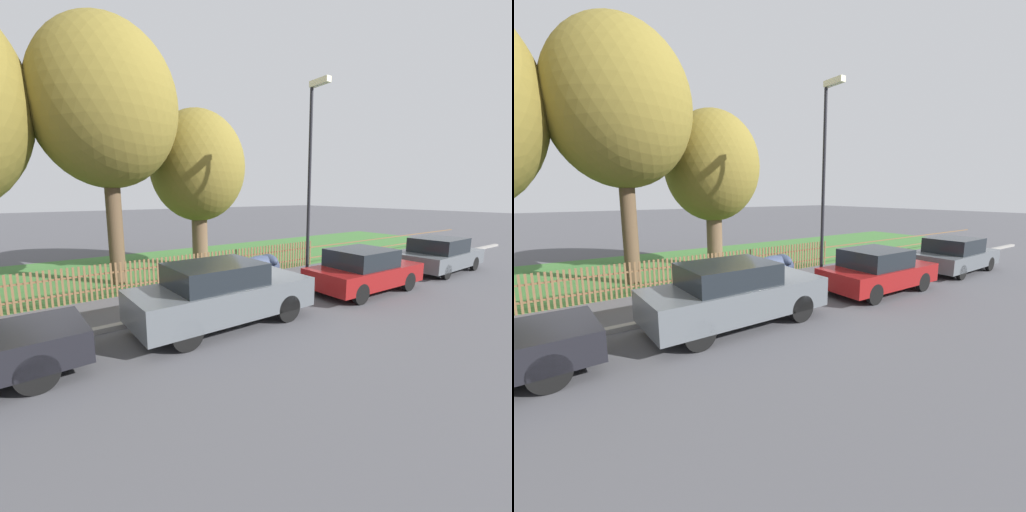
# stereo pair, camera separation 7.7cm
# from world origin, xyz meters

# --- Properties ---
(ground_plane) EXTENTS (120.00, 120.00, 0.00)m
(ground_plane) POSITION_xyz_m (0.00, 0.00, 0.00)
(ground_plane) COLOR #4C4C51
(kerb_stone) EXTENTS (37.20, 0.20, 0.12)m
(kerb_stone) POSITION_xyz_m (0.00, 0.10, 0.06)
(kerb_stone) COLOR gray
(kerb_stone) RESTS_ON ground
(grass_strip) EXTENTS (37.20, 7.38, 0.01)m
(grass_strip) POSITION_xyz_m (0.00, 6.42, 0.01)
(grass_strip) COLOR #3D7033
(grass_strip) RESTS_ON ground
(park_fence) EXTENTS (37.20, 0.05, 1.06)m
(park_fence) POSITION_xyz_m (-0.00, 2.74, 0.53)
(park_fence) COLOR brown
(park_fence) RESTS_ON ground
(parked_car_black_saloon) EXTENTS (4.33, 1.83, 1.51)m
(parked_car_black_saloon) POSITION_xyz_m (-1.05, -1.07, 0.77)
(parked_car_black_saloon) COLOR #51565B
(parked_car_black_saloon) RESTS_ON ground
(parked_car_navy_estate) EXTENTS (3.86, 1.82, 1.38)m
(parked_car_navy_estate) POSITION_xyz_m (4.02, -1.27, 0.70)
(parked_car_navy_estate) COLOR maroon
(parked_car_navy_estate) RESTS_ON ground
(parked_car_red_compact) EXTENTS (4.03, 1.92, 1.37)m
(parked_car_red_compact) POSITION_xyz_m (8.92, -1.23, 0.68)
(parked_car_red_compact) COLOR #51565B
(parked_car_red_compact) RESTS_ON ground
(covered_motorcycle) EXTENTS (1.91, 0.79, 1.13)m
(covered_motorcycle) POSITION_xyz_m (1.51, 0.84, 0.68)
(covered_motorcycle) COLOR black
(covered_motorcycle) RESTS_ON ground
(tree_behind_motorcycle) EXTENTS (4.52, 4.52, 8.45)m
(tree_behind_motorcycle) POSITION_xyz_m (-2.04, 4.33, 5.81)
(tree_behind_motorcycle) COLOR brown
(tree_behind_motorcycle) RESTS_ON ground
(tree_mid_park) EXTENTS (3.96, 3.96, 6.49)m
(tree_mid_park) POSITION_xyz_m (1.70, 5.50, 4.17)
(tree_mid_park) COLOR brown
(tree_mid_park) RESTS_ON ground
(street_lamp) EXTENTS (0.20, 0.79, 6.61)m
(street_lamp) POSITION_xyz_m (3.37, 0.50, 4.07)
(street_lamp) COLOR black
(street_lamp) RESTS_ON ground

